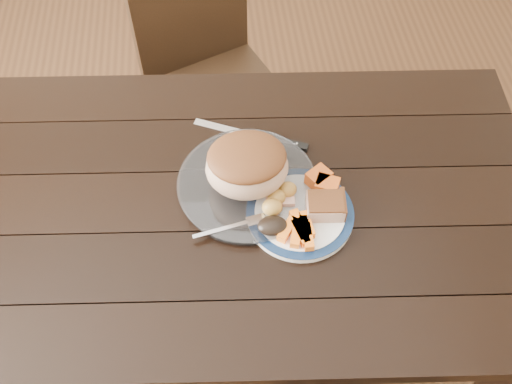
{
  "coord_description": "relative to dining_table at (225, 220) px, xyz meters",
  "views": [
    {
      "loc": [
        0.0,
        -0.8,
        1.92
      ],
      "look_at": [
        0.08,
        -0.02,
        0.8
      ],
      "focal_mm": 40.0,
      "sensor_mm": 36.0,
      "label": 1
    }
  ],
  "objects": [
    {
      "name": "chair_far",
      "position": [
        -0.02,
        0.73,
        -0.13
      ],
      "size": [
        0.56,
        0.56,
        0.93
      ],
      "rotation": [
        0.0,
        0.0,
        3.55
      ],
      "color": "black",
      "rests_on": "ground"
    },
    {
      "name": "cut_slice",
      "position": [
        0.14,
        -0.02,
        0.12
      ],
      "size": [
        0.07,
        0.06,
        0.02
      ],
      "primitive_type": "cube",
      "rotation": [
        0.0,
        0.0,
        -0.06
      ],
      "color": "tan",
      "rests_on": "serving_platter"
    },
    {
      "name": "serving_platter",
      "position": [
        0.06,
        0.03,
        0.1
      ],
      "size": [
        0.34,
        0.34,
        0.02
      ],
      "primitive_type": "cylinder",
      "color": "white",
      "rests_on": "dining_table"
    },
    {
      "name": "dinner_plate",
      "position": [
        0.18,
        -0.07,
        0.1
      ],
      "size": [
        0.26,
        0.26,
        0.02
      ],
      "primitive_type": "cylinder",
      "color": "white",
      "rests_on": "dining_table"
    },
    {
      "name": "roast_joint",
      "position": [
        0.06,
        0.03,
        0.17
      ],
      "size": [
        0.2,
        0.17,
        0.13
      ],
      "primitive_type": "ellipsoid",
      "color": "tan",
      "rests_on": "serving_platter"
    },
    {
      "name": "pumpkin_wedges",
      "position": [
        0.25,
        0.0,
        0.13
      ],
      "size": [
        0.09,
        0.09,
        0.04
      ],
      "color": "orange",
      "rests_on": "dinner_plate"
    },
    {
      "name": "fork",
      "position": [
        0.02,
        -0.09,
        0.11
      ],
      "size": [
        0.18,
        0.05,
        0.0
      ],
      "rotation": [
        0.0,
        0.0,
        0.21
      ],
      "color": "silver",
      "rests_on": "dinner_plate"
    },
    {
      "name": "dining_table",
      "position": [
        0.0,
        0.0,
        0.0
      ],
      "size": [
        1.66,
        1.02,
        0.75
      ],
      "rotation": [
        0.0,
        0.0,
        -0.08
      ],
      "color": "black",
      "rests_on": "ground"
    },
    {
      "name": "dark_mushroom",
      "position": [
        0.11,
        -0.11,
        0.13
      ],
      "size": [
        0.07,
        0.05,
        0.03
      ],
      "primitive_type": "ellipsoid",
      "color": "black",
      "rests_on": "dinner_plate"
    },
    {
      "name": "pork_slice",
      "position": [
        0.24,
        -0.07,
        0.13
      ],
      "size": [
        0.09,
        0.08,
        0.04
      ],
      "primitive_type": "cube",
      "rotation": [
        0.0,
        0.0,
        -0.09
      ],
      "color": "tan",
      "rests_on": "dinner_plate"
    },
    {
      "name": "carrot_batons",
      "position": [
        0.17,
        -0.12,
        0.12
      ],
      "size": [
        0.09,
        0.11,
        0.02
      ],
      "color": "orange",
      "rests_on": "dinner_plate"
    },
    {
      "name": "plate_rim",
      "position": [
        0.18,
        -0.07,
        0.11
      ],
      "size": [
        0.26,
        0.26,
        0.02
      ],
      "primitive_type": "torus",
      "color": "#0D2141",
      "rests_on": "dinner_plate"
    },
    {
      "name": "roasted_potatoes",
      "position": [
        0.13,
        -0.04,
        0.13
      ],
      "size": [
        0.09,
        0.09,
        0.04
      ],
      "color": "gold",
      "rests_on": "dinner_plate"
    },
    {
      "name": "carving_knife",
      "position": [
        0.14,
        0.18,
        0.1
      ],
      "size": [
        0.3,
        0.15,
        0.01
      ],
      "rotation": [
        0.0,
        0.0,
        -0.42
      ],
      "color": "silver",
      "rests_on": "dining_table"
    },
    {
      "name": "ground",
      "position": [
        0.0,
        0.0,
        -0.66
      ],
      "size": [
        4.0,
        4.0,
        0.0
      ],
      "primitive_type": "plane",
      "color": "#472B16",
      "rests_on": "ground"
    }
  ]
}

